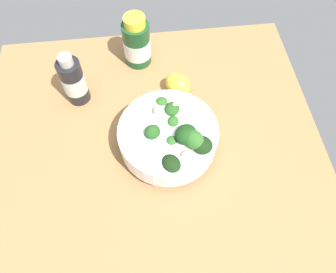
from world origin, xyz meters
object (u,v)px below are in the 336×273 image
object	(u,v)px
bowl_of_broccoli	(170,137)
lemon_wedge	(178,85)
bottle_short	(74,81)
bottle_tall	(137,43)

from	to	relation	value
bowl_of_broccoli	lemon_wedge	world-z (taller)	bowl_of_broccoli
bowl_of_broccoli	bottle_short	xyz separation A→B (cm)	(-18.99, 15.20, 1.40)
bottle_short	bottle_tall	bearing A→B (deg)	34.69
bowl_of_broccoli	bottle_tall	bearing A→B (deg)	100.78
bowl_of_broccoli	bottle_tall	xyz separation A→B (cm)	(-4.77, 25.04, 1.29)
bottle_tall	lemon_wedge	bearing A→B (deg)	-52.41
lemon_wedge	bottle_short	bearing A→B (deg)	177.70
bowl_of_broccoli	bottle_short	bearing A→B (deg)	141.33
bowl_of_broccoli	bottle_tall	world-z (taller)	bottle_tall
bottle_tall	bottle_short	bearing A→B (deg)	-145.31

